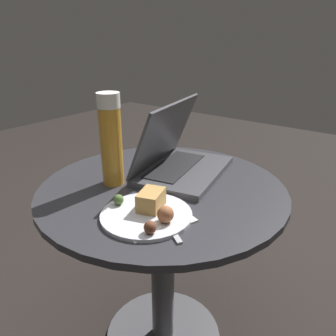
{
  "coord_description": "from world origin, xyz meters",
  "views": [
    {
      "loc": [
        -0.65,
        -0.52,
        0.97
      ],
      "look_at": [
        -0.02,
        -0.04,
        0.64
      ],
      "focal_mm": 35.0,
      "sensor_mm": 36.0,
      "label": 1
    }
  ],
  "objects": [
    {
      "name": "fork",
      "position": [
        -0.14,
        -0.11,
        0.58
      ],
      "size": [
        0.12,
        0.16,
        0.0
      ],
      "color": "#B2B2B7",
      "rests_on": "table"
    },
    {
      "name": "laptop",
      "position": [
        0.11,
        0.02,
        0.62
      ],
      "size": [
        0.35,
        0.27,
        0.22
      ],
      "color": "#47474C",
      "rests_on": "table"
    },
    {
      "name": "ground_plane",
      "position": [
        0.0,
        0.0,
        0.0
      ],
      "size": [
        6.0,
        6.0,
        0.0
      ],
      "primitive_type": "plane",
      "color": "black"
    },
    {
      "name": "table",
      "position": [
        0.0,
        0.0,
        0.41
      ],
      "size": [
        0.69,
        0.69,
        0.57
      ],
      "color": "#515156",
      "rests_on": "ground_plane"
    },
    {
      "name": "snack_plate",
      "position": [
        -0.15,
        -0.08,
        0.59
      ],
      "size": [
        0.21,
        0.21,
        0.05
      ],
      "color": "silver",
      "rests_on": "table"
    },
    {
      "name": "napkin",
      "position": [
        -0.16,
        -0.1,
        0.58
      ],
      "size": [
        0.19,
        0.16,
        0.0
      ],
      "color": "silver",
      "rests_on": "table"
    },
    {
      "name": "beer_glass",
      "position": [
        -0.07,
        0.12,
        0.7
      ],
      "size": [
        0.06,
        0.06,
        0.26
      ],
      "color": "gold",
      "rests_on": "table"
    }
  ]
}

